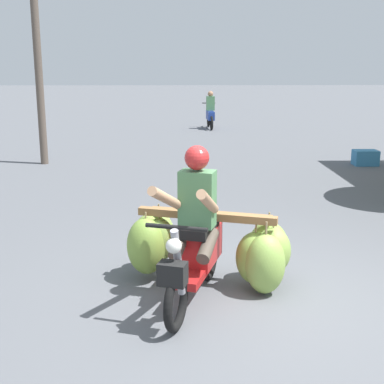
# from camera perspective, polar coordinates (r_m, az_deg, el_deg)

# --- Properties ---
(ground_plane) EXTENTS (120.00, 120.00, 0.00)m
(ground_plane) POSITION_cam_1_polar(r_m,az_deg,el_deg) (5.38, 8.64, -12.19)
(ground_plane) COLOR #56595E
(motorbike_main_loaded) EXTENTS (1.89, 1.92, 1.58)m
(motorbike_main_loaded) POSITION_cam_1_polar(r_m,az_deg,el_deg) (5.58, 1.61, -5.73)
(motorbike_main_loaded) COLOR black
(motorbike_main_loaded) RESTS_ON ground
(motorbike_distant_ahead_left) EXTENTS (0.50, 1.62, 1.40)m
(motorbike_distant_ahead_left) POSITION_cam_1_polar(r_m,az_deg,el_deg) (19.93, 1.99, 8.50)
(motorbike_distant_ahead_left) COLOR black
(motorbike_distant_ahead_left) RESTS_ON ground
(produce_crate) EXTENTS (0.56, 0.40, 0.36)m
(produce_crate) POSITION_cam_1_polar(r_m,az_deg,el_deg) (13.22, 18.28, 3.55)
(produce_crate) COLOR teal
(produce_crate) RESTS_ON ground
(utility_pole) EXTENTS (0.18, 0.18, 5.20)m
(utility_pole) POSITION_cam_1_polar(r_m,az_deg,el_deg) (13.08, -16.41, 14.25)
(utility_pole) COLOR brown
(utility_pole) RESTS_ON ground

